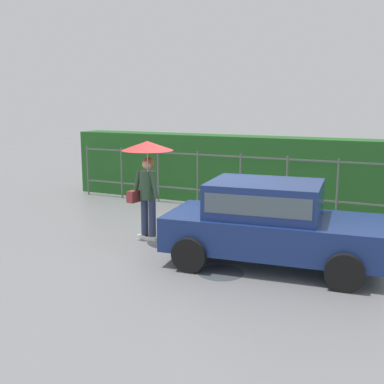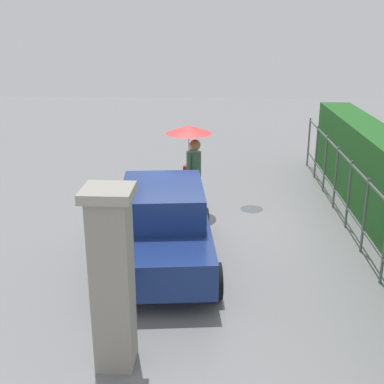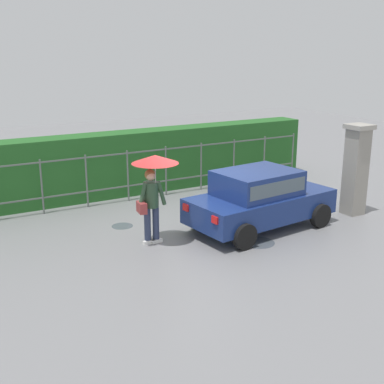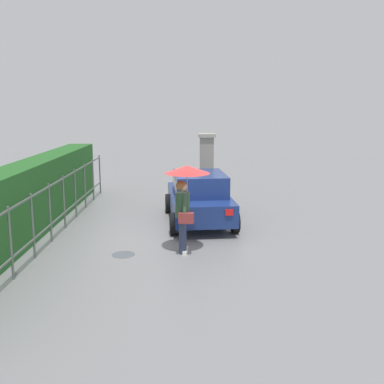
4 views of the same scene
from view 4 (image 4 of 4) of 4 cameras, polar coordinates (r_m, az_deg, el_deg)
The scene contains 8 objects.
ground_plane at distance 11.73m, azimuth -1.54°, elevation -5.77°, with size 40.00×40.00×0.00m, color slate.
car at distance 12.93m, azimuth 0.93°, elevation -0.47°, with size 3.87×2.17×1.48m.
pedestrian at distance 10.16m, azimuth -0.86°, elevation 0.54°, with size 1.05×1.05×2.07m.
gate_pillar at distance 15.74m, azimuth 1.90°, elevation 3.26°, with size 0.60×0.60×2.42m.
fence_section at distance 12.22m, azimuth -17.02°, elevation -1.56°, with size 11.16×0.05×1.50m.
hedge_row at distance 12.45m, azimuth -20.59°, elevation -0.98°, with size 12.11×0.90×1.90m, color #235B23.
puddle_near at distance 12.58m, azimuth 4.52°, elevation -4.60°, with size 0.79×0.79×0.00m, color #4C545B.
puddle_far at distance 10.48m, azimuth -8.87°, elevation -8.00°, with size 0.54×0.54×0.00m, color #4C545B.
Camera 4 is at (-11.21, -0.29, 3.45)m, focal length 41.27 mm.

